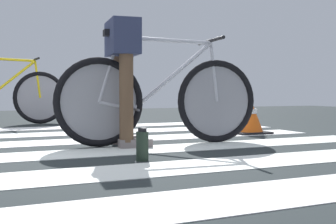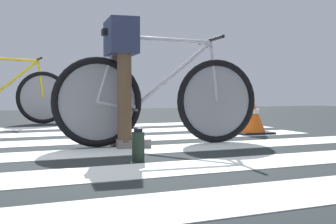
{
  "view_description": "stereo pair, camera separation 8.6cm",
  "coord_description": "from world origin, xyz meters",
  "px_view_note": "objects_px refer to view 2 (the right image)",
  "views": [
    {
      "loc": [
        -0.57,
        -3.6,
        0.46
      ],
      "look_at": [
        1.01,
        -0.0,
        0.28
      ],
      "focal_mm": 46.09,
      "sensor_mm": 36.0,
      "label": 1
    },
    {
      "loc": [
        -0.49,
        -3.6,
        0.46
      ],
      "look_at": [
        1.01,
        -0.0,
        0.28
      ],
      "focal_mm": 46.09,
      "sensor_mm": 36.0,
      "label": 2
    }
  ],
  "objects_px": {
    "traffic_cone": "(250,114)",
    "water_bottle": "(138,146)",
    "bicycle_1_of_2": "(159,98)",
    "cyclist_1_of_2": "(122,65)",
    "bicycle_2_of_2": "(3,96)"
  },
  "relations": [
    {
      "from": "cyclist_1_of_2",
      "to": "bicycle_1_of_2",
      "type": "bearing_deg",
      "value": -0.0
    },
    {
      "from": "traffic_cone",
      "to": "water_bottle",
      "type": "bearing_deg",
      "value": -143.1
    },
    {
      "from": "traffic_cone",
      "to": "bicycle_1_of_2",
      "type": "bearing_deg",
      "value": -157.35
    },
    {
      "from": "bicycle_1_of_2",
      "to": "water_bottle",
      "type": "height_order",
      "value": "bicycle_1_of_2"
    },
    {
      "from": "cyclist_1_of_2",
      "to": "water_bottle",
      "type": "relative_size",
      "value": 4.8
    },
    {
      "from": "bicycle_1_of_2",
      "to": "water_bottle",
      "type": "relative_size",
      "value": 8.22
    },
    {
      "from": "bicycle_2_of_2",
      "to": "bicycle_1_of_2",
      "type": "bearing_deg",
      "value": -71.46
    },
    {
      "from": "cyclist_1_of_2",
      "to": "bicycle_2_of_2",
      "type": "relative_size",
      "value": 0.58
    },
    {
      "from": "bicycle_1_of_2",
      "to": "traffic_cone",
      "type": "bearing_deg",
      "value": 28.42
    },
    {
      "from": "bicycle_2_of_2",
      "to": "cyclist_1_of_2",
      "type": "bearing_deg",
      "value": -76.97
    },
    {
      "from": "cyclist_1_of_2",
      "to": "traffic_cone",
      "type": "relative_size",
      "value": 2.35
    },
    {
      "from": "cyclist_1_of_2",
      "to": "traffic_cone",
      "type": "height_order",
      "value": "cyclist_1_of_2"
    },
    {
      "from": "bicycle_2_of_2",
      "to": "traffic_cone",
      "type": "bearing_deg",
      "value": -47.49
    },
    {
      "from": "cyclist_1_of_2",
      "to": "bicycle_2_of_2",
      "type": "bearing_deg",
      "value": 112.33
    },
    {
      "from": "bicycle_1_of_2",
      "to": "bicycle_2_of_2",
      "type": "distance_m",
      "value": 2.99
    }
  ]
}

